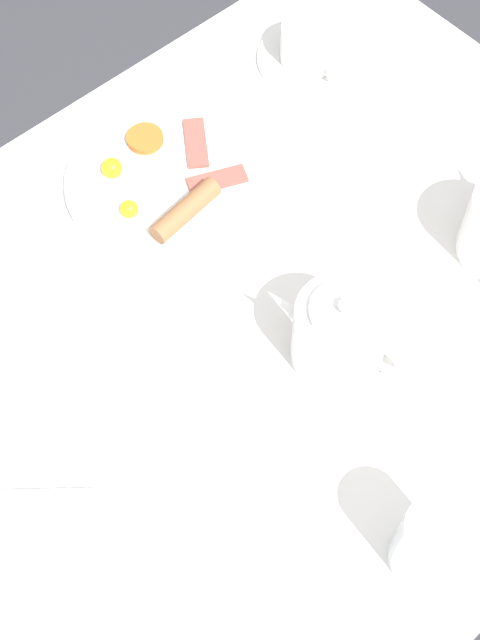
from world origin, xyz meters
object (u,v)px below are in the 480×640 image
object	(u,v)px
teacup_with_saucer_left	(312,47)
napkin_folded	(16,547)
teapot_near	(341,333)
breakfast_plate	(164,181)
water_glass_short	(430,544)
spoon_for_tea	(24,322)

from	to	relation	value
teacup_with_saucer_left	napkin_folded	size ratio (longest dim) A/B	0.76
teapot_near	teacup_with_saucer_left	bearing A→B (deg)	-61.77
teapot_near	teacup_with_saucer_left	world-z (taller)	teapot_near
breakfast_plate	water_glass_short	xyz separation A→B (m)	(0.58, -0.11, 0.05)
water_glass_short	napkin_folded	bearing A→B (deg)	-132.80
water_glass_short	spoon_for_tea	xyz separation A→B (m)	(-0.53, -0.15, -0.06)
water_glass_short	spoon_for_tea	distance (m)	0.55
teacup_with_saucer_left	water_glass_short	bearing A→B (deg)	-34.50
teapot_near	napkin_folded	xyz separation A→B (m)	(-0.06, -0.43, -0.05)
breakfast_plate	napkin_folded	distance (m)	0.52
water_glass_short	napkin_folded	world-z (taller)	water_glass_short
breakfast_plate	teapot_near	distance (m)	0.34
breakfast_plate	water_glass_short	bearing A→B (deg)	-10.99
napkin_folded	spoon_for_tea	world-z (taller)	napkin_folded
water_glass_short	spoon_for_tea	size ratio (longest dim) A/B	0.79
teapot_near	napkin_folded	bearing A→B (deg)	59.95
spoon_for_tea	breakfast_plate	bearing A→B (deg)	100.84
teapot_near	napkin_folded	world-z (taller)	teapot_near
breakfast_plate	napkin_folded	bearing A→B (deg)	-57.39
water_glass_short	teacup_with_saucer_left	bearing A→B (deg)	145.50
breakfast_plate	teacup_with_saucer_left	distance (m)	0.31
water_glass_short	spoon_for_tea	bearing A→B (deg)	-163.64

